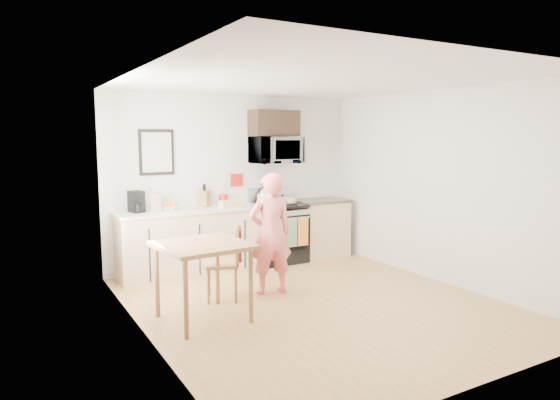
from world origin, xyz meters
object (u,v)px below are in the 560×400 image
range (279,234)px  microwave (276,150)px  chair (233,252)px  cake (289,201)px  dining_table (203,252)px  person (271,234)px

range → microwave: 1.33m
chair → cake: size_ratio=3.38×
range → microwave: bearing=90.1°
microwave → dining_table: size_ratio=0.84×
microwave → chair: microwave is taller
range → microwave: (-0.00, 0.10, 1.32)m
microwave → chair: (-1.41, -1.45, -1.17)m
microwave → chair: size_ratio=0.84×
range → person: person is taller
chair → cake: cake is taller
range → person: (-0.89, -1.36, 0.33)m
range → person: size_ratio=0.76×
chair → cake: bearing=62.8°
microwave → cake: bearing=-46.7°
range → chair: range is taller
microwave → chair: bearing=-134.2°
dining_table → chair: bearing=40.3°
person → dining_table: person is taller
microwave → cake: size_ratio=2.83×
range → dining_table: bearing=-137.2°
person → cake: size_ratio=5.71×
chair → dining_table: bearing=-116.3°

